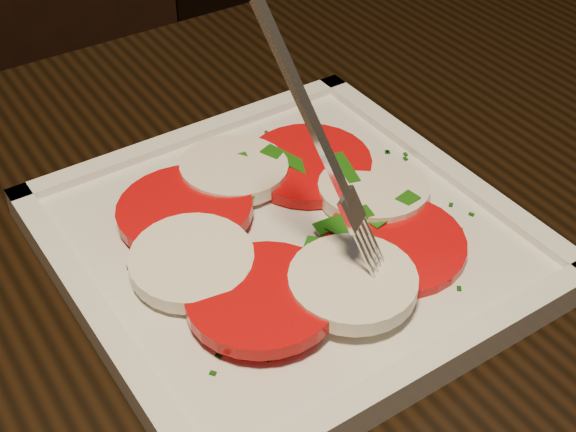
% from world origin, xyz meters
% --- Properties ---
extents(chair, '(0.55, 0.55, 0.93)m').
position_xyz_m(chair, '(-0.05, 0.86, 0.53)').
color(chair, black).
rests_on(chair, ground).
extents(plate, '(0.30, 0.30, 0.01)m').
position_xyz_m(plate, '(0.02, 0.25, 0.76)').
color(plate, silver).
rests_on(plate, table).
extents(caprese_salad, '(0.22, 0.22, 0.02)m').
position_xyz_m(caprese_salad, '(0.02, 0.25, 0.77)').
color(caprese_salad, red).
rests_on(caprese_salad, plate).
extents(fork, '(0.07, 0.08, 0.15)m').
position_xyz_m(fork, '(0.02, 0.22, 0.86)').
color(fork, white).
rests_on(fork, caprese_salad).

